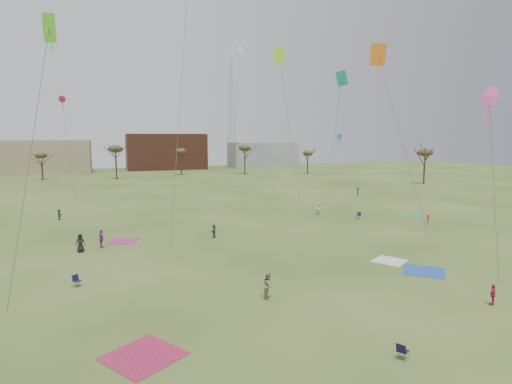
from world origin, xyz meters
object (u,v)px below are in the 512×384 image
object	(u,v)px
camp_chair_center	(402,354)
camp_chair_left	(77,283)
radio_tower	(231,115)
spectator_fore_a	(493,295)
camp_chair_right	(358,217)

from	to	relation	value
camp_chair_center	camp_chair_left	bearing A→B (deg)	14.53
camp_chair_left	radio_tower	bearing A→B (deg)	33.26
camp_chair_center	radio_tower	size ratio (longest dim) A/B	0.02
spectator_fore_a	camp_chair_right	size ratio (longest dim) A/B	1.62
camp_chair_right	radio_tower	distance (m)	106.85
spectator_fore_a	camp_chair_center	xyz separation A→B (m)	(-10.10, -3.66, -0.45)
spectator_fore_a	camp_chair_left	xyz separation A→B (m)	(-26.12, 12.87, -0.45)
camp_chair_left	camp_chair_center	size ratio (longest dim) A/B	1.00
spectator_fore_a	camp_chair_left	bearing A→B (deg)	-57.17
spectator_fore_a	camp_chair_right	world-z (taller)	spectator_fore_a
radio_tower	camp_chair_right	bearing A→B (deg)	-96.69
radio_tower	camp_chair_center	bearing A→B (deg)	-102.60
camp_chair_left	camp_chair_center	distance (m)	23.02
camp_chair_center	camp_chair_right	xyz separation A→B (m)	(18.25, 31.97, 0.00)
camp_chair_center	camp_chair_right	distance (m)	36.81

